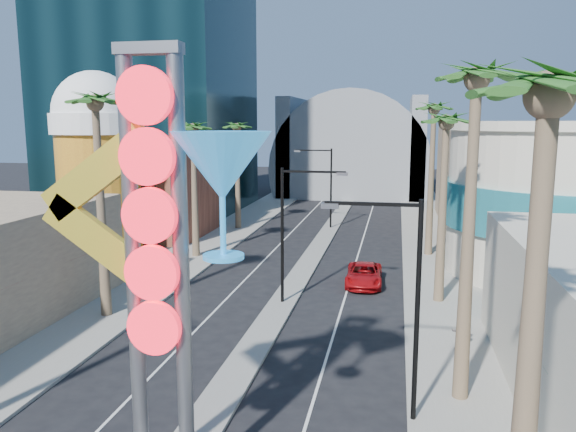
{
  "coord_description": "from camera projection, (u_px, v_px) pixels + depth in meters",
  "views": [
    {
      "loc": [
        6.37,
        -10.95,
        10.53
      ],
      "look_at": [
        0.41,
        19.65,
        5.31
      ],
      "focal_mm": 35.0,
      "sensor_mm": 36.0,
      "label": 1
    }
  ],
  "objects": [
    {
      "name": "neon_sign",
      "position": [
        184.0,
        244.0,
        15.04
      ],
      "size": [
        6.53,
        2.6,
        12.55
      ],
      "color": "gray",
      "rests_on": "ground"
    },
    {
      "name": "pedestrian_b",
      "position": [
        461.0,
        332.0,
        25.76
      ],
      "size": [
        0.9,
        0.73,
        1.72
      ],
      "primitive_type": "imported",
      "rotation": [
        0.0,
        0.0,
        3.04
      ],
      "color": "gray",
      "rests_on": "sidewalk_east"
    },
    {
      "name": "red_pickup",
      "position": [
        364.0,
        275.0,
        36.64
      ],
      "size": [
        2.4,
        5.0,
        1.37
      ],
      "primitive_type": "imported",
      "rotation": [
        0.0,
        0.0,
        0.02
      ],
      "color": "#B80E12",
      "rests_on": "ground"
    },
    {
      "name": "palm_3",
      "position": [
        237.0,
        133.0,
        54.33
      ],
      "size": [
        2.4,
        2.4,
        11.2
      ],
      "color": "brown",
      "rests_on": "ground"
    },
    {
      "name": "brick_filler_west",
      "position": [
        154.0,
        193.0,
        52.68
      ],
      "size": [
        10.0,
        10.0,
        8.0
      ],
      "primitive_type": "cube",
      "color": "brown",
      "rests_on": "ground"
    },
    {
      "name": "palm_7",
      "position": [
        434.0,
        118.0,
        42.96
      ],
      "size": [
        2.4,
        2.4,
        12.7
      ],
      "color": "brown",
      "rests_on": "ground"
    },
    {
      "name": "sidewalk_west",
      "position": [
        211.0,
        243.0,
        49.2
      ],
      "size": [
        5.0,
        100.0,
        0.15
      ],
      "primitive_type": "cube",
      "color": "gray",
      "rests_on": "ground"
    },
    {
      "name": "median",
      "position": [
        323.0,
        240.0,
        50.31
      ],
      "size": [
        1.6,
        84.0,
        0.15
      ],
      "primitive_type": "cube",
      "color": "gray",
      "rests_on": "ground"
    },
    {
      "name": "palm_1",
      "position": [
        96.0,
        116.0,
        28.94
      ],
      "size": [
        2.4,
        2.4,
        12.7
      ],
      "color": "brown",
      "rests_on": "ground"
    },
    {
      "name": "palm_6",
      "position": [
        446.0,
        133.0,
        31.5
      ],
      "size": [
        2.4,
        2.4,
        11.7
      ],
      "color": "brown",
      "rests_on": "ground"
    },
    {
      "name": "beer_mug",
      "position": [
        98.0,
        156.0,
        44.49
      ],
      "size": [
        7.0,
        7.0,
        14.5
      ],
      "color": "#B66018",
      "rests_on": "ground"
    },
    {
      "name": "turquoise_building",
      "position": [
        569.0,
        200.0,
        38.31
      ],
      "size": [
        16.6,
        16.6,
        10.6
      ],
      "color": "beige",
      "rests_on": "ground"
    },
    {
      "name": "sidewalk_east",
      "position": [
        434.0,
        252.0,
        45.61
      ],
      "size": [
        5.0,
        100.0,
        0.15
      ],
      "primitive_type": "cube",
      "color": "gray",
      "rests_on": "ground"
    },
    {
      "name": "palm_5",
      "position": [
        476.0,
        101.0,
        19.66
      ],
      "size": [
        2.4,
        2.4,
        13.2
      ],
      "color": "brown",
      "rests_on": "ground"
    },
    {
      "name": "palm_2",
      "position": [
        193.0,
        136.0,
        42.71
      ],
      "size": [
        2.4,
        2.4,
        11.2
      ],
      "color": "brown",
      "rests_on": "ground"
    },
    {
      "name": "filler_east",
      "position": [
        495.0,
        178.0,
        56.16
      ],
      "size": [
        10.0,
        20.0,
        10.0
      ],
      "primitive_type": "cube",
      "color": "#8F745C",
      "rests_on": "ground"
    },
    {
      "name": "canopy",
      "position": [
        353.0,
        165.0,
        82.52
      ],
      "size": [
        22.0,
        16.0,
        22.0
      ],
      "color": "slate",
      "rests_on": "ground"
    },
    {
      "name": "streetlight_2",
      "position": [
        404.0,
        291.0,
        19.21
      ],
      "size": [
        3.45,
        0.25,
        8.0
      ],
      "color": "black",
      "rests_on": "ground"
    },
    {
      "name": "palm_4",
      "position": [
        547.0,
        131.0,
        10.12
      ],
      "size": [
        2.4,
        2.4,
        12.2
      ],
      "color": "brown",
      "rests_on": "ground"
    },
    {
      "name": "streetlight_0",
      "position": [
        292.0,
        223.0,
        31.99
      ],
      "size": [
        3.79,
        0.25,
        8.0
      ],
      "color": "black",
      "rests_on": "ground"
    },
    {
      "name": "streetlight_1",
      "position": [
        326.0,
        180.0,
        55.43
      ],
      "size": [
        3.79,
        0.25,
        8.0
      ],
      "color": "black",
      "rests_on": "ground"
    }
  ]
}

